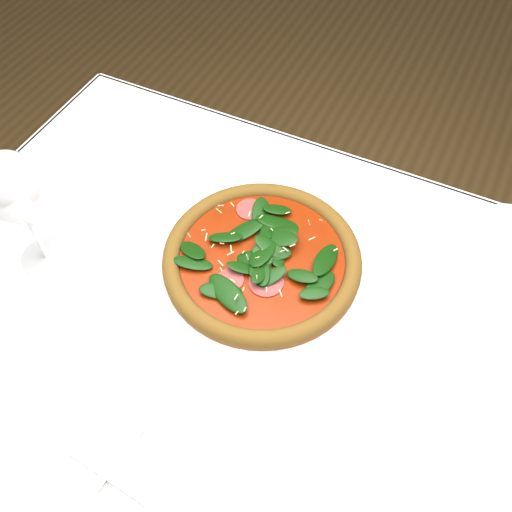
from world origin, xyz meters
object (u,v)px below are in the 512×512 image
at_px(pizza, 262,257).
at_px(wine_glass, 14,191).
at_px(napkin, 120,458).
at_px(plate, 262,265).

height_order(pizza, wine_glass, wine_glass).
relative_size(pizza, wine_glass, 1.79).
height_order(pizza, napkin, pizza).
height_order(plate, napkin, plate).
xyz_separation_m(plate, napkin, (-0.03, -0.36, -0.00)).
xyz_separation_m(plate, wine_glass, (-0.33, -0.14, 0.15)).
xyz_separation_m(pizza, napkin, (-0.03, -0.36, -0.02)).
distance_m(plate, wine_glass, 0.39).
bearing_deg(pizza, wine_glass, -157.29).
distance_m(pizza, napkin, 0.36).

